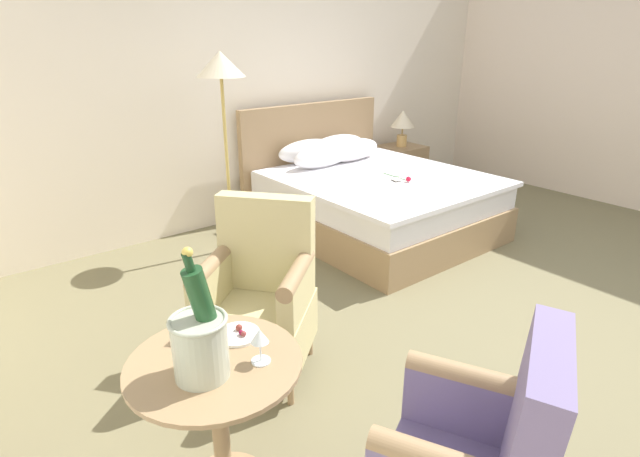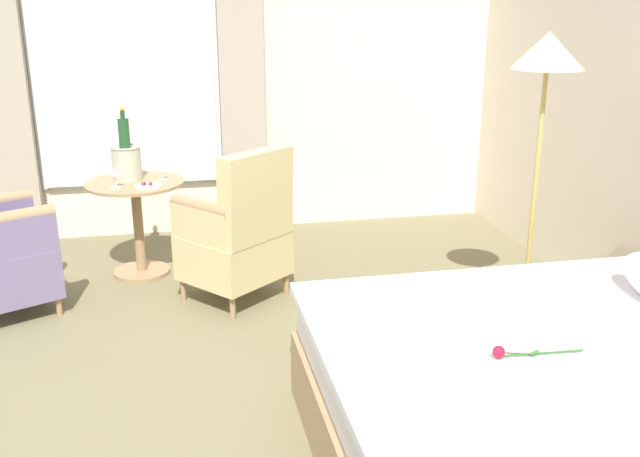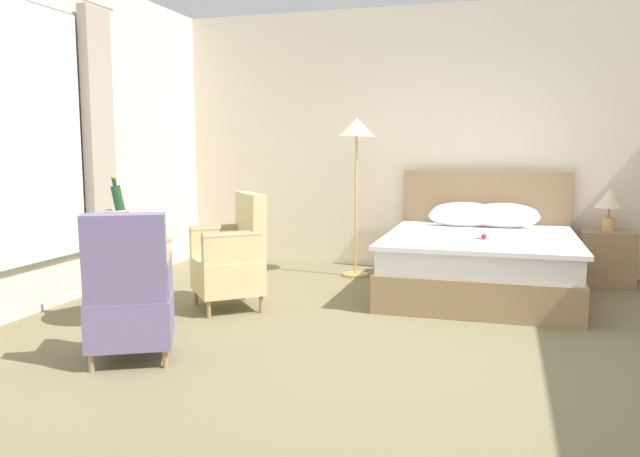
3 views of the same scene
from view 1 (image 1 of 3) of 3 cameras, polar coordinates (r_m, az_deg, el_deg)
The scene contains 12 objects.
ground_plane at distance 3.74m, azimuth 21.97°, elevation -10.06°, with size 7.87×7.87×0.00m, color #726A4B.
wall_headboard_side at distance 5.40m, azimuth -6.05°, elevation 17.53°, with size 6.49×0.12×3.00m.
bed at distance 5.00m, azimuth 5.72°, elevation 3.65°, with size 1.81×2.10×1.16m.
nightstand at distance 6.38m, azimuth 9.13°, elevation 6.82°, with size 0.54×0.47×0.56m.
bedside_lamp at distance 6.26m, azimuth 9.45°, elevation 12.03°, with size 0.29×0.29×0.44m.
floor_lamp_brass at distance 4.31m, azimuth -11.19°, elevation 16.17°, with size 0.40×0.40×1.73m.
side_table_round at distance 2.18m, azimuth -11.46°, elevation -20.07°, with size 0.68×0.68×0.68m.
champagne_bucket at distance 1.87m, azimuth -13.52°, elevation -12.13°, with size 0.21×0.21×0.52m.
wine_glass_near_bucket at distance 1.93m, azimuth -6.89°, elevation -12.41°, with size 0.08×0.08×0.14m.
wine_glass_near_edge at distance 2.12m, azimuth -14.99°, elevation -10.07°, with size 0.07×0.07×0.14m.
snack_plate at distance 2.14m, azimuth -9.32°, elevation -11.80°, with size 0.18×0.18×0.04m.
armchair_by_window at distance 2.87m, azimuth -6.98°, elevation -8.08°, with size 0.79×0.79×1.01m.
Camera 1 is at (-2.91, -1.44, 1.85)m, focal length 28.00 mm.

